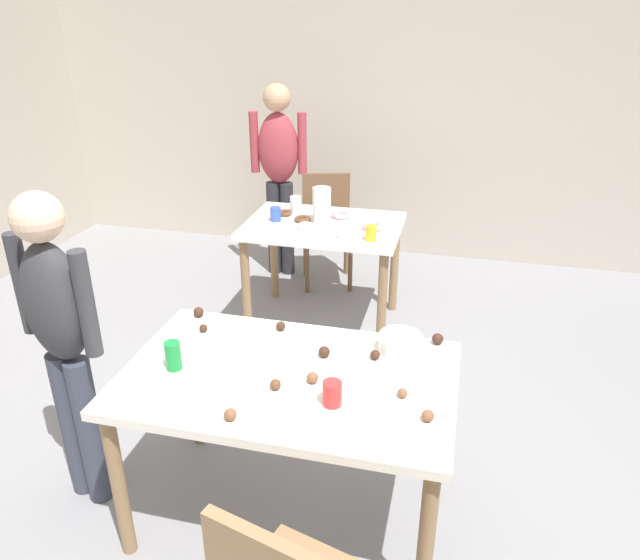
# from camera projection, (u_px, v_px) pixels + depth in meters

# --- Properties ---
(ground_plane) EXTENTS (6.40, 6.40, 0.00)m
(ground_plane) POSITION_uv_depth(u_px,v_px,m) (315.00, 503.00, 2.80)
(ground_plane) COLOR gray
(wall_back) EXTENTS (6.40, 0.10, 2.60)m
(wall_back) POSITION_uv_depth(u_px,v_px,m) (408.00, 106.00, 5.06)
(wall_back) COLOR #BCB2A3
(wall_back) RESTS_ON ground_plane
(dining_table_near) EXTENTS (1.34, 0.84, 0.75)m
(dining_table_near) POSITION_uv_depth(u_px,v_px,m) (288.00, 393.00, 2.47)
(dining_table_near) COLOR silver
(dining_table_near) RESTS_ON ground_plane
(dining_table_far) EXTENTS (1.04, 0.74, 0.75)m
(dining_table_far) POSITION_uv_depth(u_px,v_px,m) (323.00, 239.00, 4.11)
(dining_table_far) COLOR white
(dining_table_far) RESTS_ON ground_plane
(chair_far_table) EXTENTS (0.50, 0.50, 0.87)m
(chair_far_table) POSITION_uv_depth(u_px,v_px,m) (327.00, 222.00, 4.83)
(chair_far_table) COLOR brown
(chair_far_table) RESTS_ON ground_plane
(person_girl_near) EXTENTS (0.45, 0.28, 1.47)m
(person_girl_near) POSITION_uv_depth(u_px,v_px,m) (61.00, 330.00, 2.50)
(person_girl_near) COLOR #383D4C
(person_girl_near) RESTS_ON ground_plane
(person_adult_far) EXTENTS (0.46, 0.23, 1.55)m
(person_adult_far) POSITION_uv_depth(u_px,v_px,m) (279.00, 164.00, 4.77)
(person_adult_far) COLOR #28282D
(person_adult_far) RESTS_ON ground_plane
(mixing_bowl) EXTENTS (0.18, 0.18, 0.08)m
(mixing_bowl) POSITION_uv_depth(u_px,v_px,m) (400.00, 343.00, 2.57)
(mixing_bowl) COLOR white
(mixing_bowl) RESTS_ON dining_table_near
(soda_can) EXTENTS (0.07, 0.07, 0.12)m
(soda_can) POSITION_uv_depth(u_px,v_px,m) (173.00, 356.00, 2.44)
(soda_can) COLOR #198438
(soda_can) RESTS_ON dining_table_near
(fork_near) EXTENTS (0.17, 0.02, 0.01)m
(fork_near) POSITION_uv_depth(u_px,v_px,m) (301.00, 418.00, 2.17)
(fork_near) COLOR silver
(fork_near) RESTS_ON dining_table_near
(cup_near_0) EXTENTS (0.07, 0.07, 0.10)m
(cup_near_0) POSITION_uv_depth(u_px,v_px,m) (332.00, 393.00, 2.23)
(cup_near_0) COLOR red
(cup_near_0) RESTS_ON dining_table_near
(cake_ball_0) EXTENTS (0.05, 0.05, 0.05)m
(cake_ball_0) POSITION_uv_depth(u_px,v_px,m) (230.00, 414.00, 2.16)
(cake_ball_0) COLOR brown
(cake_ball_0) RESTS_ON dining_table_near
(cake_ball_1) EXTENTS (0.04, 0.04, 0.04)m
(cake_ball_1) POSITION_uv_depth(u_px,v_px,m) (375.00, 355.00, 2.52)
(cake_ball_1) COLOR #3D2319
(cake_ball_1) RESTS_ON dining_table_near
(cake_ball_2) EXTENTS (0.04, 0.04, 0.04)m
(cake_ball_2) POSITION_uv_depth(u_px,v_px,m) (275.00, 385.00, 2.33)
(cake_ball_2) COLOR brown
(cake_ball_2) RESTS_ON dining_table_near
(cake_ball_3) EXTENTS (0.04, 0.04, 0.04)m
(cake_ball_3) POSITION_uv_depth(u_px,v_px,m) (281.00, 326.00, 2.74)
(cake_ball_3) COLOR #3D2319
(cake_ball_3) RESTS_ON dining_table_near
(cake_ball_4) EXTENTS (0.05, 0.05, 0.05)m
(cake_ball_4) POSITION_uv_depth(u_px,v_px,m) (438.00, 339.00, 2.63)
(cake_ball_4) COLOR #3D2319
(cake_ball_4) RESTS_ON dining_table_near
(cake_ball_5) EXTENTS (0.05, 0.05, 0.05)m
(cake_ball_5) POSITION_uv_depth(u_px,v_px,m) (313.00, 378.00, 2.37)
(cake_ball_5) COLOR brown
(cake_ball_5) RESTS_ON dining_table_near
(cake_ball_6) EXTENTS (0.05, 0.05, 0.05)m
(cake_ball_6) POSITION_uv_depth(u_px,v_px,m) (428.00, 416.00, 2.15)
(cake_ball_6) COLOR brown
(cake_ball_6) RESTS_ON dining_table_near
(cake_ball_7) EXTENTS (0.05, 0.05, 0.05)m
(cake_ball_7) POSITION_uv_depth(u_px,v_px,m) (324.00, 352.00, 2.54)
(cake_ball_7) COLOR #3D2319
(cake_ball_7) RESTS_ON dining_table_near
(cake_ball_8) EXTENTS (0.04, 0.04, 0.04)m
(cake_ball_8) POSITION_uv_depth(u_px,v_px,m) (203.00, 328.00, 2.73)
(cake_ball_8) COLOR #3D2319
(cake_ball_8) RESTS_ON dining_table_near
(cake_ball_9) EXTENTS (0.04, 0.04, 0.04)m
(cake_ball_9) POSITION_uv_depth(u_px,v_px,m) (402.00, 393.00, 2.28)
(cake_ball_9) COLOR brown
(cake_ball_9) RESTS_ON dining_table_near
(cake_ball_10) EXTENTS (0.05, 0.05, 0.05)m
(cake_ball_10) POSITION_uv_depth(u_px,v_px,m) (199.00, 312.00, 2.86)
(cake_ball_10) COLOR #3D2319
(cake_ball_10) RESTS_ON dining_table_near
(pitcher_far) EXTENTS (0.12, 0.12, 0.24)m
(pitcher_far) POSITION_uv_depth(u_px,v_px,m) (322.00, 205.00, 4.02)
(pitcher_far) COLOR white
(pitcher_far) RESTS_ON dining_table_far
(cup_far_0) EXTENTS (0.08, 0.08, 0.12)m
(cup_far_0) POSITION_uv_depth(u_px,v_px,m) (296.00, 205.00, 4.24)
(cup_far_0) COLOR white
(cup_far_0) RESTS_ON dining_table_far
(cup_far_1) EXTENTS (0.07, 0.07, 0.10)m
(cup_far_1) POSITION_uv_depth(u_px,v_px,m) (276.00, 214.00, 4.08)
(cup_far_1) COLOR #3351B2
(cup_far_1) RESTS_ON dining_table_far
(cup_far_2) EXTENTS (0.07, 0.07, 0.10)m
(cup_far_2) POSITION_uv_depth(u_px,v_px,m) (371.00, 233.00, 3.75)
(cup_far_2) COLOR yellow
(cup_far_2) RESTS_ON dining_table_far
(donut_far_0) EXTENTS (0.10, 0.10, 0.03)m
(donut_far_0) POSITION_uv_depth(u_px,v_px,m) (285.00, 213.00, 4.21)
(donut_far_0) COLOR brown
(donut_far_0) RESTS_ON dining_table_far
(donut_far_1) EXTENTS (0.13, 0.13, 0.04)m
(donut_far_1) POSITION_uv_depth(u_px,v_px,m) (341.00, 215.00, 4.16)
(donut_far_1) COLOR pink
(donut_far_1) RESTS_ON dining_table_far
(donut_far_2) EXTENTS (0.11, 0.11, 0.03)m
(donut_far_2) POSITION_uv_depth(u_px,v_px,m) (302.00, 219.00, 4.09)
(donut_far_2) COLOR brown
(donut_far_2) RESTS_ON dining_table_far
(donut_far_3) EXTENTS (0.11, 0.11, 0.03)m
(donut_far_3) POSITION_uv_depth(u_px,v_px,m) (306.00, 226.00, 3.96)
(donut_far_3) COLOR white
(donut_far_3) RESTS_ON dining_table_far
(donut_far_4) EXTENTS (0.14, 0.14, 0.04)m
(donut_far_4) POSITION_uv_depth(u_px,v_px,m) (345.00, 233.00, 3.84)
(donut_far_4) COLOR white
(donut_far_4) RESTS_ON dining_table_far
(donut_far_5) EXTENTS (0.14, 0.14, 0.04)m
(donut_far_5) POSITION_uv_depth(u_px,v_px,m) (373.00, 226.00, 3.95)
(donut_far_5) COLOR pink
(donut_far_5) RESTS_ON dining_table_far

